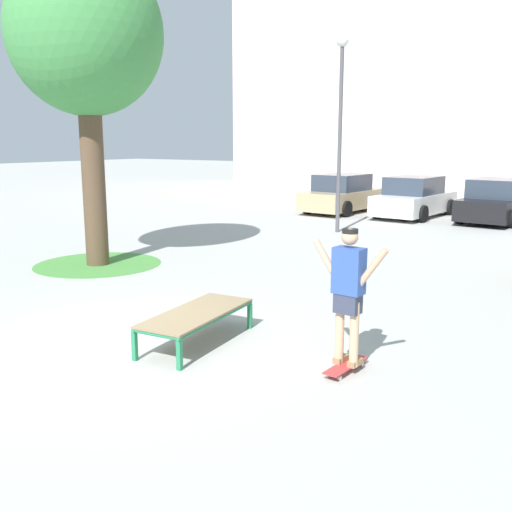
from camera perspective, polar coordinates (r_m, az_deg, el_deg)
ground_plane at (r=8.32m, az=-11.89°, el=-8.61°), size 120.00×120.00×0.00m
building_facade at (r=36.45m, az=23.70°, el=17.40°), size 34.77×4.00×14.46m
skate_box at (r=8.14m, az=-5.88°, el=-5.78°), size 0.95×1.97×0.46m
skateboard at (r=7.33m, az=8.84°, el=-10.63°), size 0.25×0.81×0.09m
skater at (r=7.02m, az=9.09°, el=-3.07°), size 1.00×0.30×1.69m
tree_near_left at (r=13.68m, az=-16.43°, el=20.01°), size 3.31×3.31×6.79m
grass_patch_near_left at (r=13.80m, az=-15.28°, el=-0.77°), size 2.87×2.87×0.01m
car_tan at (r=23.24m, az=8.59°, el=6.00°), size 2.16×4.32×1.50m
car_white at (r=22.31m, az=15.34°, el=5.51°), size 2.17×4.32×1.50m
car_black at (r=21.91m, az=22.66°, el=4.94°), size 2.14×4.31×1.50m
light_post at (r=17.98m, az=8.35°, el=14.48°), size 0.36×0.36×5.83m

